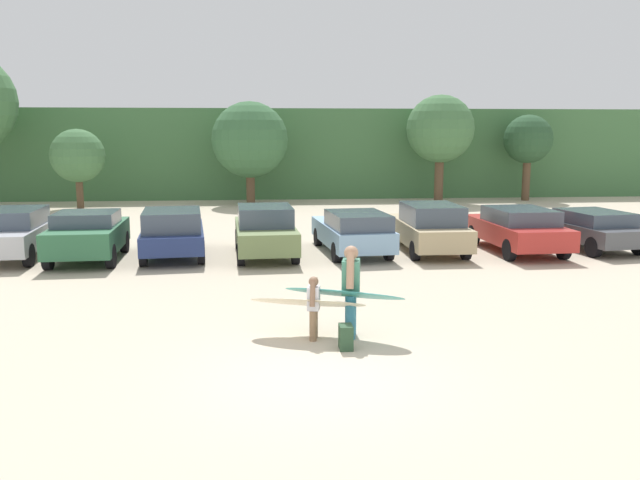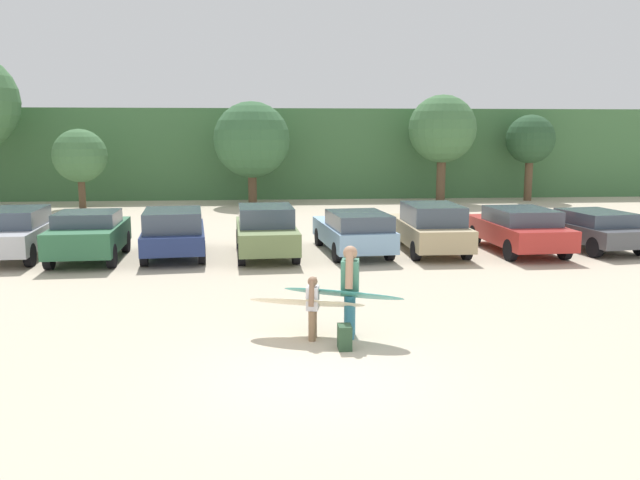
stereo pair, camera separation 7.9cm
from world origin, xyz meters
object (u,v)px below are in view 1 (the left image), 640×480
at_px(surfboard_cream, 307,303).
at_px(parked_car_tan, 429,227).
at_px(person_child, 314,304).
at_px(surfboard_teal, 344,294).
at_px(parked_car_navy, 173,232).
at_px(backpack_dropped, 346,337).
at_px(parked_car_red, 517,228).
at_px(parked_car_olive_green, 265,230).
at_px(person_adult, 351,286).
at_px(parked_car_forest_green, 88,235).
at_px(parked_car_silver, 10,232).
at_px(parked_car_sky_blue, 353,231).
at_px(parked_car_dark_gray, 592,228).

bearing_deg(surfboard_cream, parked_car_tan, -101.52).
height_order(person_child, surfboard_teal, person_child).
bearing_deg(parked_car_navy, person_child, -162.69).
bearing_deg(backpack_dropped, person_child, 130.42).
xyz_separation_m(parked_car_red, surfboard_teal, (-6.83, -8.55, 0.07)).
distance_m(parked_car_red, surfboard_teal, 10.94).
relative_size(parked_car_olive_green, person_adult, 2.54).
distance_m(parked_car_forest_green, surfboard_teal, 10.74).
relative_size(parked_car_navy, surfboard_teal, 1.80).
bearing_deg(parked_car_navy, person_adult, -158.51).
height_order(parked_car_tan, surfboard_teal, parked_car_tan).
distance_m(parked_car_silver, parked_car_tan, 13.26).
bearing_deg(person_adult, surfboard_teal, 15.59).
height_order(parked_car_navy, surfboard_cream, parked_car_navy).
xyz_separation_m(parked_car_sky_blue, person_child, (-1.98, -8.77, -0.07)).
bearing_deg(person_child, person_adult, -160.78).
bearing_deg(backpack_dropped, parked_car_red, 53.44).
xyz_separation_m(parked_car_silver, backpack_dropped, (9.28, -9.53, -0.61)).
relative_size(parked_car_dark_gray, person_child, 3.43).
bearing_deg(surfboard_cream, backpack_dropped, 147.08).
relative_size(parked_car_tan, surfboard_cream, 2.00).
height_order(parked_car_tan, parked_car_red, parked_car_tan).
bearing_deg(parked_car_silver, parked_car_olive_green, -96.20).
relative_size(surfboard_cream, backpack_dropped, 5.17).
xyz_separation_m(parked_car_forest_green, parked_car_olive_green, (5.41, 0.27, 0.02)).
distance_m(parked_car_sky_blue, parked_car_tan, 2.54).
xyz_separation_m(person_adult, surfboard_teal, (-0.14, -0.01, -0.15)).
bearing_deg(parked_car_olive_green, surfboard_cream, -178.14).
bearing_deg(parked_car_navy, surfboard_cream, -163.02).
xyz_separation_m(parked_car_navy, person_child, (3.74, -8.64, -0.13)).
distance_m(parked_car_olive_green, parked_car_dark_gray, 10.96).
bearing_deg(surfboard_cream, parked_car_olive_green, -68.67).
height_order(parked_car_forest_green, parked_car_navy, parked_car_navy).
xyz_separation_m(parked_car_red, person_child, (-7.41, -8.64, -0.10)).
bearing_deg(surfboard_cream, person_child, 148.89).
relative_size(parked_car_tan, parked_car_dark_gray, 1.11).
bearing_deg(parked_car_sky_blue, parked_car_dark_gray, -95.11).
relative_size(person_child, surfboard_teal, 0.50).
bearing_deg(parked_car_sky_blue, parked_car_olive_green, 87.03).
bearing_deg(parked_car_dark_gray, backpack_dropped, 126.78).
bearing_deg(parked_car_dark_gray, person_adult, 125.05).
relative_size(person_adult, backpack_dropped, 3.95).
bearing_deg(parked_car_red, parked_car_silver, 86.76).
bearing_deg(parked_car_olive_green, person_adult, -172.68).
relative_size(parked_car_forest_green, parked_car_dark_gray, 0.97).
xyz_separation_m(parked_car_forest_green, parked_car_tan, (10.78, 0.51, 0.02)).
height_order(parked_car_sky_blue, parked_car_red, parked_car_red).
bearing_deg(parked_car_dark_gray, parked_car_olive_green, 83.18).
bearing_deg(person_adult, parked_car_tan, -102.15).
xyz_separation_m(parked_car_sky_blue, surfboard_cream, (-2.09, -8.65, -0.07)).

